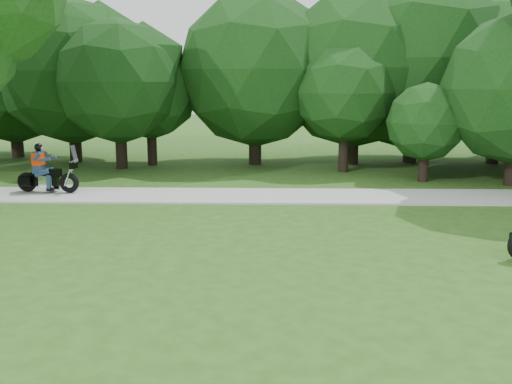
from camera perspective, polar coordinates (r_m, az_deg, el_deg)
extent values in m
plane|color=#294F16|center=(9.29, 5.82, -10.53)|extent=(100.00, 100.00, 0.00)
cube|color=#ACACA6|center=(16.97, 3.82, -0.42)|extent=(60.00, 2.20, 0.06)
cylinder|color=black|center=(24.97, 15.19, 4.95)|extent=(0.57, 0.57, 1.80)
sphere|color=#113911|center=(24.85, 15.59, 12.54)|extent=(7.40, 7.40, 7.40)
cylinder|color=black|center=(20.56, 24.23, 2.75)|extent=(0.45, 0.45, 1.54)
cylinder|color=black|center=(22.94, -13.33, 4.53)|extent=(0.44, 0.44, 1.80)
sphere|color=#113911|center=(22.80, -13.61, 10.67)|extent=(4.79, 4.79, 4.79)
cylinder|color=black|center=(27.79, -22.81, 5.06)|extent=(0.54, 0.54, 1.80)
sphere|color=#113911|center=(27.68, -23.30, 11.42)|extent=(6.72, 6.72, 6.72)
cylinder|color=black|center=(21.80, 8.75, 4.31)|extent=(0.39, 0.39, 1.76)
sphere|color=#113911|center=(21.66, 8.92, 9.80)|extent=(3.72, 3.72, 3.72)
cylinder|color=black|center=(25.72, 22.65, 4.65)|extent=(0.50, 0.50, 1.80)
sphere|color=#113911|center=(25.60, 23.14, 11.03)|extent=(6.04, 6.04, 6.04)
cylinder|color=black|center=(20.28, 16.40, 2.65)|extent=(0.33, 0.33, 1.17)
sphere|color=#113911|center=(20.13, 16.63, 6.72)|extent=(2.65, 2.65, 2.65)
cylinder|color=black|center=(23.47, -0.09, 4.97)|extent=(0.51, 0.51, 1.80)
sphere|color=#113911|center=(23.34, -0.09, 12.10)|extent=(6.19, 6.19, 6.19)
cylinder|color=black|center=(25.33, -17.62, 4.90)|extent=(0.50, 0.50, 1.80)
sphere|color=#113911|center=(25.20, -18.01, 11.39)|extent=(6.05, 6.05, 6.05)
cylinder|color=black|center=(23.73, -10.36, 4.74)|extent=(0.39, 0.39, 1.71)
sphere|color=#113911|center=(23.59, -10.54, 9.79)|extent=(3.80, 3.80, 3.80)
cylinder|color=black|center=(23.84, 9.61, 4.91)|extent=(0.52, 0.52, 1.80)
sphere|color=#113911|center=(23.71, 9.84, 12.03)|extent=(6.32, 6.32, 6.32)
torus|color=black|center=(18.74, -21.92, 0.94)|extent=(0.62, 0.23, 0.61)
torus|color=black|center=(18.13, -18.17, 0.87)|extent=(0.62, 0.23, 0.61)
cube|color=black|center=(18.49, -20.54, 1.05)|extent=(0.99, 0.30, 0.28)
cube|color=silver|center=(18.43, -20.16, 1.04)|extent=(0.44, 0.33, 0.35)
cube|color=black|center=(18.29, -19.61, 1.84)|extent=(0.47, 0.30, 0.23)
cube|color=black|center=(18.51, -20.88, 1.74)|extent=(0.48, 0.32, 0.09)
cylinder|color=silver|center=(18.07, -18.13, 1.82)|extent=(0.35, 0.07, 0.78)
cylinder|color=silver|center=(17.96, -17.77, 3.00)|extent=(0.08, 0.56, 0.03)
cube|color=black|center=(18.54, -22.09, 0.96)|extent=(0.37, 0.14, 0.30)
cube|color=black|center=(18.88, -21.54, 1.17)|extent=(0.37, 0.14, 0.30)
cube|color=navy|center=(18.49, -20.91, 2.12)|extent=(0.29, 0.35, 0.21)
cube|color=navy|center=(18.44, -20.93, 3.08)|extent=(0.26, 0.38, 0.49)
cube|color=#FA3805|center=(18.44, -20.93, 3.13)|extent=(0.29, 0.42, 0.38)
sphere|color=black|center=(18.38, -20.93, 4.21)|extent=(0.24, 0.24, 0.24)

